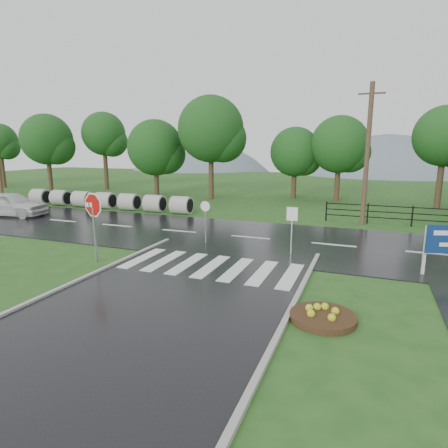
% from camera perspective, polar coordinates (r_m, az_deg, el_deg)
% --- Properties ---
extents(ground, '(120.00, 120.00, 0.00)m').
position_cam_1_polar(ground, '(10.10, -13.53, -14.83)').
color(ground, '#24511B').
rests_on(ground, ground).
extents(main_road, '(90.00, 8.00, 0.04)m').
position_cam_1_polar(main_road, '(18.69, 4.06, -2.17)').
color(main_road, black).
rests_on(main_road, ground).
extents(crosswalk, '(6.50, 2.80, 0.02)m').
position_cam_1_polar(crosswalk, '(14.15, -1.96, -6.45)').
color(crosswalk, silver).
rests_on(crosswalk, ground).
extents(fence_west, '(9.58, 0.08, 1.20)m').
position_cam_1_polar(fence_west, '(23.79, 26.78, 1.36)').
color(fence_west, black).
rests_on(fence_west, ground).
extents(hills, '(102.00, 48.00, 48.00)m').
position_cam_1_polar(hills, '(75.10, 19.03, -4.47)').
color(hills, slate).
rests_on(hills, ground).
extents(treeline, '(83.20, 5.20, 10.00)m').
position_cam_1_polar(treeline, '(31.97, 13.23, 3.31)').
color(treeline, '#154315').
rests_on(treeline, ground).
extents(culvert_pipes, '(13.90, 1.20, 1.20)m').
position_cam_1_polar(culvert_pipes, '(28.99, -17.62, 3.44)').
color(culvert_pipes, '#9E9B93').
rests_on(culvert_pipes, ground).
extents(stop_sign, '(1.28, 0.30, 2.93)m').
position_cam_1_polar(stop_sign, '(15.22, -19.30, 1.80)').
color(stop_sign, '#939399').
rests_on(stop_sign, ground).
extents(flower_bed, '(1.72, 1.72, 0.34)m').
position_cam_1_polar(flower_bed, '(10.37, 14.86, -13.39)').
color(flower_bed, '#332111').
rests_on(flower_bed, ground).
extents(reg_sign_small, '(0.46, 0.06, 2.05)m').
position_cam_1_polar(reg_sign_small, '(15.57, 10.31, 0.38)').
color(reg_sign_small, '#939399').
rests_on(reg_sign_small, ground).
extents(reg_sign_round, '(0.47, 0.07, 2.03)m').
position_cam_1_polar(reg_sign_round, '(17.25, -2.85, 1.11)').
color(reg_sign_round, '#939399').
rests_on(reg_sign_round, ground).
extents(car_white, '(4.97, 2.66, 1.61)m').
position_cam_1_polar(car_white, '(28.31, -29.59, 1.05)').
color(car_white, silver).
rests_on(car_white, ground).
extents(utility_pole_east, '(1.41, 0.26, 7.95)m').
position_cam_1_polar(utility_pole_east, '(22.87, 20.98, 9.84)').
color(utility_pole_east, '#473523').
rests_on(utility_pole_east, ground).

